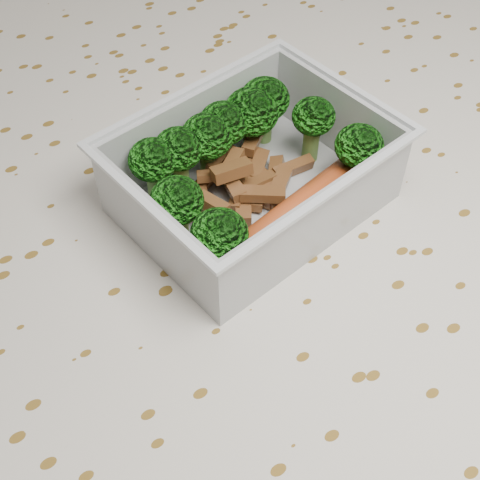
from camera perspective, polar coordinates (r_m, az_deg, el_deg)
dining_table at (r=0.54m, az=-0.42°, el=-7.14°), size 1.40×0.90×0.75m
tablecloth at (r=0.50m, az=-0.45°, el=-3.96°), size 1.46×0.96×0.19m
lunch_container at (r=0.48m, az=1.08°, el=4.99°), size 0.21×0.17×0.07m
broccoli_florets at (r=0.48m, az=-0.40°, el=7.95°), size 0.17×0.14×0.06m
meat_pile at (r=0.49m, az=-0.17°, el=4.90°), size 0.12×0.09×0.03m
sausage at (r=0.47m, az=4.75°, el=2.22°), size 0.16×0.06×0.03m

